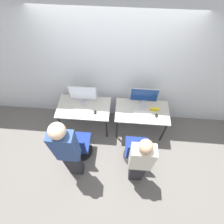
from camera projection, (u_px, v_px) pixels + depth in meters
The scene contains 15 objects.
ground_plane at pixel (112, 138), 3.97m from camera, with size 20.00×20.00×0.00m, color slate.
wall_back at pixel (115, 69), 3.24m from camera, with size 12.00×0.05×2.80m.
desk_left at pixel (84, 110), 3.65m from camera, with size 1.08×0.60×0.73m.
monitor_left at pixel (83, 94), 3.44m from camera, with size 0.55×0.19×0.45m.
keyboard_left at pixel (82, 112), 3.49m from camera, with size 0.37×0.17×0.02m.
mouse_left at pixel (95, 112), 3.48m from camera, with size 0.06×0.09×0.03m.
office_chair_left at pixel (79, 146), 3.47m from camera, with size 0.48×0.48×0.90m.
person_left at pixel (68, 152), 2.76m from camera, with size 0.36×0.23×1.77m.
desk_right at pixel (142, 113), 3.59m from camera, with size 1.08×0.60×0.73m.
monitor_right at pixel (144, 96), 3.41m from camera, with size 0.55×0.19×0.45m.
keyboard_right at pixel (142, 114), 3.46m from camera, with size 0.37×0.17×0.02m.
mouse_right at pixel (156, 115), 3.43m from camera, with size 0.06×0.09×0.03m.
office_chair_right at pixel (136, 151), 3.40m from camera, with size 0.48×0.48×0.90m.
person_right at pixel (140, 162), 2.82m from camera, with size 0.36×0.20×1.54m.
placard_right at pixel (155, 109), 3.49m from camera, with size 0.16×0.03×0.08m.
Camera 1 is at (0.15, -1.77, 3.60)m, focal length 28.00 mm.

